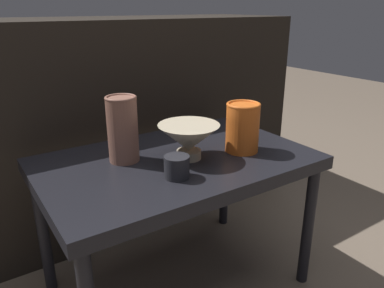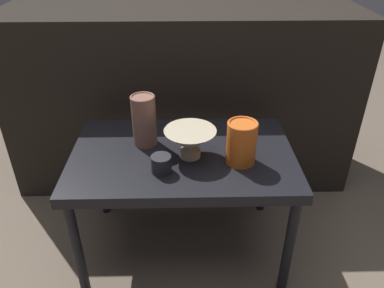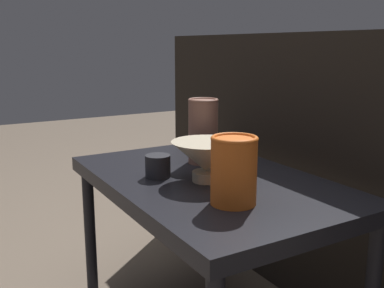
% 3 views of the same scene
% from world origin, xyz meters
% --- Properties ---
extents(ground_plane, '(8.00, 8.00, 0.00)m').
position_xyz_m(ground_plane, '(0.00, 0.00, 0.00)').
color(ground_plane, '#6B5B4C').
extents(table, '(0.81, 0.51, 0.47)m').
position_xyz_m(table, '(0.00, 0.00, 0.42)').
color(table, black).
rests_on(table, ground_plane).
extents(couch_backdrop, '(1.64, 0.50, 0.86)m').
position_xyz_m(couch_backdrop, '(0.00, 0.59, 0.43)').
color(couch_backdrop, black).
rests_on(couch_backdrop, ground_plane).
extents(bowl, '(0.18, 0.18, 0.11)m').
position_xyz_m(bowl, '(0.03, -0.03, 0.53)').
color(bowl, '#C1B293').
rests_on(bowl, table).
extents(vase_textured_left, '(0.09, 0.09, 0.19)m').
position_xyz_m(vase_textured_left, '(-0.14, 0.07, 0.57)').
color(vase_textured_left, brown).
rests_on(vase_textured_left, table).
extents(vase_colorful_right, '(0.11, 0.11, 0.15)m').
position_xyz_m(vase_colorful_right, '(0.20, -0.06, 0.55)').
color(vase_colorful_right, orange).
rests_on(vase_colorful_right, table).
extents(cup, '(0.07, 0.07, 0.06)m').
position_xyz_m(cup, '(-0.07, -0.12, 0.50)').
color(cup, '#232328').
rests_on(cup, table).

